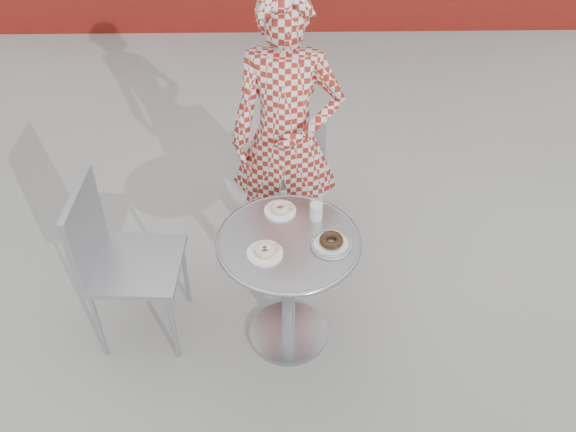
{
  "coord_description": "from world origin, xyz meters",
  "views": [
    {
      "loc": [
        -0.04,
        -2.17,
        2.7
      ],
      "look_at": [
        0.0,
        0.05,
        0.75
      ],
      "focal_mm": 40.0,
      "sensor_mm": 36.0,
      "label": 1
    }
  ],
  "objects_px": {
    "plate_near": "(265,251)",
    "milk_cup": "(316,211)",
    "bistro_table": "(289,266)",
    "plate_far": "(281,209)",
    "chair_left": "(139,290)",
    "plate_checker": "(331,243)",
    "chair_far": "(286,190)",
    "seated_person": "(286,139)"
  },
  "relations": [
    {
      "from": "bistro_table",
      "to": "chair_far",
      "type": "height_order",
      "value": "chair_far"
    },
    {
      "from": "chair_left",
      "to": "seated_person",
      "type": "relative_size",
      "value": 0.57
    },
    {
      "from": "bistro_table",
      "to": "seated_person",
      "type": "relative_size",
      "value": 0.43
    },
    {
      "from": "chair_far",
      "to": "plate_checker",
      "type": "distance_m",
      "value": 1.08
    },
    {
      "from": "milk_cup",
      "to": "plate_checker",
      "type": "bearing_deg",
      "value": -72.28
    },
    {
      "from": "seated_person",
      "to": "milk_cup",
      "type": "height_order",
      "value": "seated_person"
    },
    {
      "from": "bistro_table",
      "to": "seated_person",
      "type": "xyz_separation_m",
      "value": [
        -0.0,
        0.64,
        0.29
      ]
    },
    {
      "from": "plate_checker",
      "to": "seated_person",
      "type": "bearing_deg",
      "value": 105.96
    },
    {
      "from": "chair_left",
      "to": "plate_near",
      "type": "distance_m",
      "value": 0.79
    },
    {
      "from": "bistro_table",
      "to": "seated_person",
      "type": "height_order",
      "value": "seated_person"
    },
    {
      "from": "plate_near",
      "to": "chair_far",
      "type": "bearing_deg",
      "value": 83.84
    },
    {
      "from": "plate_far",
      "to": "milk_cup",
      "type": "bearing_deg",
      "value": -17.97
    },
    {
      "from": "plate_far",
      "to": "plate_near",
      "type": "bearing_deg",
      "value": -103.7
    },
    {
      "from": "seated_person",
      "to": "plate_near",
      "type": "height_order",
      "value": "seated_person"
    },
    {
      "from": "seated_person",
      "to": "bistro_table",
      "type": "bearing_deg",
      "value": -84.94
    },
    {
      "from": "seated_person",
      "to": "plate_checker",
      "type": "bearing_deg",
      "value": -69.04
    },
    {
      "from": "chair_far",
      "to": "seated_person",
      "type": "distance_m",
      "value": 0.63
    },
    {
      "from": "chair_far",
      "to": "milk_cup",
      "type": "bearing_deg",
      "value": 88.52
    },
    {
      "from": "bistro_table",
      "to": "milk_cup",
      "type": "height_order",
      "value": "milk_cup"
    },
    {
      "from": "seated_person",
      "to": "plate_near",
      "type": "relative_size",
      "value": 9.85
    },
    {
      "from": "chair_left",
      "to": "milk_cup",
      "type": "height_order",
      "value": "chair_left"
    },
    {
      "from": "chair_far",
      "to": "plate_far",
      "type": "relative_size",
      "value": 5.08
    },
    {
      "from": "chair_left",
      "to": "plate_far",
      "type": "bearing_deg",
      "value": -76.4
    },
    {
      "from": "seated_person",
      "to": "plate_far",
      "type": "xyz_separation_m",
      "value": [
        -0.03,
        -0.44,
        -0.11
      ]
    },
    {
      "from": "plate_checker",
      "to": "chair_far",
      "type": "bearing_deg",
      "value": 101.24
    },
    {
      "from": "chair_far",
      "to": "plate_checker",
      "type": "xyz_separation_m",
      "value": [
        0.19,
        -0.95,
        0.46
      ]
    },
    {
      "from": "bistro_table",
      "to": "chair_far",
      "type": "distance_m",
      "value": 0.96
    },
    {
      "from": "plate_near",
      "to": "milk_cup",
      "type": "xyz_separation_m",
      "value": [
        0.24,
        0.24,
        0.03
      ]
    },
    {
      "from": "chair_left",
      "to": "chair_far",
      "type": "bearing_deg",
      "value": -38.78
    },
    {
      "from": "plate_far",
      "to": "chair_far",
      "type": "bearing_deg",
      "value": 86.98
    },
    {
      "from": "plate_far",
      "to": "milk_cup",
      "type": "height_order",
      "value": "milk_cup"
    },
    {
      "from": "seated_person",
      "to": "plate_far",
      "type": "bearing_deg",
      "value": -89.44
    },
    {
      "from": "chair_left",
      "to": "plate_near",
      "type": "height_order",
      "value": "chair_left"
    },
    {
      "from": "bistro_table",
      "to": "milk_cup",
      "type": "relative_size",
      "value": 6.61
    },
    {
      "from": "bistro_table",
      "to": "plate_near",
      "type": "height_order",
      "value": "plate_near"
    },
    {
      "from": "chair_far",
      "to": "plate_far",
      "type": "distance_m",
      "value": 0.85
    },
    {
      "from": "plate_far",
      "to": "bistro_table",
      "type": "bearing_deg",
      "value": -80.42
    },
    {
      "from": "plate_near",
      "to": "milk_cup",
      "type": "relative_size",
      "value": 1.58
    },
    {
      "from": "plate_far",
      "to": "chair_left",
      "type": "bearing_deg",
      "value": -169.46
    },
    {
      "from": "seated_person",
      "to": "plate_far",
      "type": "distance_m",
      "value": 0.45
    },
    {
      "from": "plate_far",
      "to": "plate_near",
      "type": "relative_size",
      "value": 0.94
    },
    {
      "from": "bistro_table",
      "to": "plate_far",
      "type": "distance_m",
      "value": 0.28
    }
  ]
}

